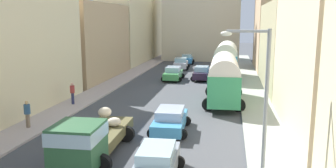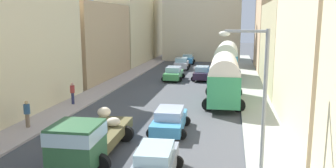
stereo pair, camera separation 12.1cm
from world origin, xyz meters
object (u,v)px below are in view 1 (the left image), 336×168
object	(u,v)px
parked_bus_1	(226,59)
car_5	(202,73)
car_2	(187,59)
car_4	(170,120)
car_0	(173,73)
streetlamp_near	(259,94)
pedestrian_0	(27,113)
car_1	(181,63)
parked_bus_0	(224,77)
pedestrian_1	(72,93)
car_3	(157,163)
cargo_truck_0	(89,138)

from	to	relation	value
parked_bus_1	car_5	size ratio (longest dim) A/B	2.02
car_2	car_4	world-z (taller)	car_2
car_0	car_4	distance (m)	18.84
parked_bus_1	car_5	world-z (taller)	parked_bus_1
streetlamp_near	pedestrian_0	bearing A→B (deg)	158.82
car_4	streetlamp_near	bearing A→B (deg)	-53.96
parked_bus_1	car_2	xyz separation A→B (m)	(-6.28, 13.73, -1.60)
car_4	streetlamp_near	world-z (taller)	streetlamp_near
car_1	parked_bus_1	bearing A→B (deg)	-49.24
parked_bus_0	pedestrian_1	world-z (taller)	parked_bus_0
parked_bus_1	car_4	world-z (taller)	parked_bus_1
car_0	car_1	bearing A→B (deg)	92.66
parked_bus_0	pedestrian_1	distance (m)	12.30
parked_bus_0	car_2	size ratio (longest dim) A/B	2.11
parked_bus_0	car_2	xyz separation A→B (m)	(-6.30, 26.09, -1.44)
parked_bus_0	car_5	world-z (taller)	parked_bus_0
car_3	car_1	bearing A→B (deg)	96.47
car_3	car_5	bearing A→B (deg)	90.56
pedestrian_0	pedestrian_1	bearing A→B (deg)	89.80
parked_bus_1	car_3	size ratio (longest dim) A/B	1.93
car_2	car_4	bearing A→B (deg)	-84.59
car_2	pedestrian_0	bearing A→B (deg)	-99.05
car_4	car_5	size ratio (longest dim) A/B	1.09
parked_bus_1	cargo_truck_0	bearing A→B (deg)	-103.37
car_4	pedestrian_1	xyz separation A→B (m)	(-8.83, 5.08, 0.34)
cargo_truck_0	pedestrian_0	xyz separation A→B (m)	(-5.82, 4.06, -0.17)
car_5	pedestrian_0	world-z (taller)	pedestrian_0
car_1	car_3	world-z (taller)	car_1
parked_bus_1	cargo_truck_0	xyz separation A→B (m)	(-6.09, -25.59, -1.16)
pedestrian_0	car_1	bearing A→B (deg)	79.20
car_0	streetlamp_near	size ratio (longest dim) A/B	0.69
parked_bus_0	pedestrian_0	distance (m)	15.09
parked_bus_1	cargo_truck_0	world-z (taller)	parked_bus_1
streetlamp_near	cargo_truck_0	bearing A→B (deg)	171.28
parked_bus_0	car_3	size ratio (longest dim) A/B	1.91
pedestrian_1	car_1	bearing A→B (deg)	76.36
parked_bus_1	car_1	world-z (taller)	parked_bus_1
car_4	car_0	bearing A→B (deg)	98.86
parked_bus_1	pedestrian_1	size ratio (longest dim) A/B	4.38
parked_bus_1	car_1	bearing A→B (deg)	130.76
car_0	car_3	distance (m)	25.48
car_0	car_1	size ratio (longest dim) A/B	1.05
car_0	car_5	bearing A→B (deg)	11.82
cargo_truck_0	streetlamp_near	world-z (taller)	streetlamp_near
car_1	car_3	size ratio (longest dim) A/B	0.99
car_4	parked_bus_0	bearing A→B (deg)	68.96
car_5	car_2	bearing A→B (deg)	103.50
car_5	pedestrian_0	xyz separation A→B (m)	(-9.17, -20.48, 0.25)
parked_bus_0	pedestrian_1	size ratio (longest dim) A/B	4.33
car_3	pedestrian_1	size ratio (longest dim) A/B	2.26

